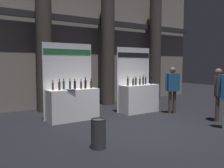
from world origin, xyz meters
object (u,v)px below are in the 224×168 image
at_px(exhibitor_booth_1, 138,96).
at_px(visitor_2, 172,85).
at_px(exhibitor_booth_0, 72,101).
at_px(trash_bin, 98,133).
at_px(visitor_1, 218,90).

height_order(exhibitor_booth_1, visitor_2, exhibitor_booth_1).
bearing_deg(exhibitor_booth_0, visitor_2, -17.04).
height_order(exhibitor_booth_0, trash_bin, exhibitor_booth_0).
xyz_separation_m(exhibitor_booth_1, visitor_2, (0.88, -0.87, 0.40)).
height_order(trash_bin, visitor_2, visitor_2).
distance_m(exhibitor_booth_1, trash_bin, 4.17).
bearing_deg(trash_bin, visitor_2, 22.12).
relative_size(exhibitor_booth_1, trash_bin, 3.76).
height_order(exhibitor_booth_0, visitor_2, exhibitor_booth_0).
xyz_separation_m(exhibitor_booth_1, visitor_1, (1.12, -2.52, 0.36)).
xyz_separation_m(trash_bin, visitor_1, (4.40, 0.04, 0.66)).
distance_m(exhibitor_booth_1, visitor_2, 1.30).
bearing_deg(exhibitor_booth_1, trash_bin, -142.01).
xyz_separation_m(exhibitor_booth_1, trash_bin, (-3.28, -2.56, -0.30)).
xyz_separation_m(exhibitor_booth_0, exhibitor_booth_1, (2.61, -0.20, 0.00)).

